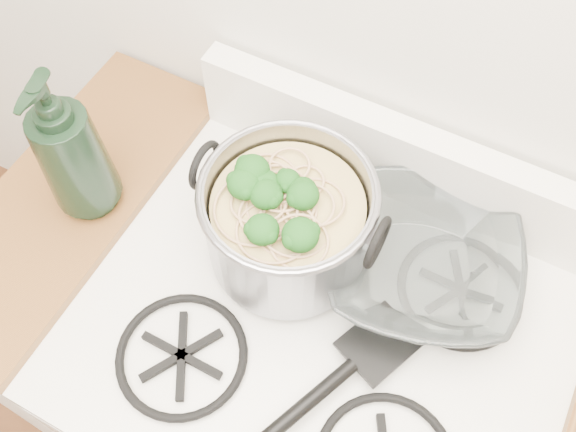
{
  "coord_description": "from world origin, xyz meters",
  "views": [
    {
      "loc": [
        0.12,
        0.91,
        1.86
      ],
      "look_at": [
        -0.11,
        1.35,
        1.03
      ],
      "focal_mm": 40.0,
      "sensor_mm": 36.0,
      "label": 1
    }
  ],
  "objects_px": {
    "gas_range": "(313,404)",
    "bottle": "(68,147)",
    "spatula": "(380,342)",
    "glass_bowl": "(420,266)",
    "stock_pot": "(288,222)"
  },
  "relations": [
    {
      "from": "gas_range",
      "to": "bottle",
      "type": "bearing_deg",
      "value": 177.55
    },
    {
      "from": "gas_range",
      "to": "bottle",
      "type": "relative_size",
      "value": 3.12
    },
    {
      "from": "spatula",
      "to": "bottle",
      "type": "height_order",
      "value": "bottle"
    },
    {
      "from": "gas_range",
      "to": "spatula",
      "type": "relative_size",
      "value": 2.98
    },
    {
      "from": "bottle",
      "to": "gas_range",
      "type": "bearing_deg",
      "value": -14.87
    },
    {
      "from": "spatula",
      "to": "bottle",
      "type": "xyz_separation_m",
      "value": [
        -0.55,
        0.01,
        0.13
      ]
    },
    {
      "from": "glass_bowl",
      "to": "bottle",
      "type": "bearing_deg",
      "value": -166.52
    },
    {
      "from": "glass_bowl",
      "to": "stock_pot",
      "type": "bearing_deg",
      "value": -163.04
    },
    {
      "from": "glass_bowl",
      "to": "bottle",
      "type": "xyz_separation_m",
      "value": [
        -0.56,
        -0.13,
        0.13
      ]
    },
    {
      "from": "stock_pot",
      "to": "glass_bowl",
      "type": "bearing_deg",
      "value": 16.96
    },
    {
      "from": "stock_pot",
      "to": "spatula",
      "type": "bearing_deg",
      "value": -22.45
    },
    {
      "from": "stock_pot",
      "to": "glass_bowl",
      "type": "height_order",
      "value": "stock_pot"
    },
    {
      "from": "stock_pot",
      "to": "bottle",
      "type": "distance_m",
      "value": 0.36
    },
    {
      "from": "spatula",
      "to": "bottle",
      "type": "distance_m",
      "value": 0.57
    },
    {
      "from": "gas_range",
      "to": "glass_bowl",
      "type": "distance_m",
      "value": 0.53
    }
  ]
}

